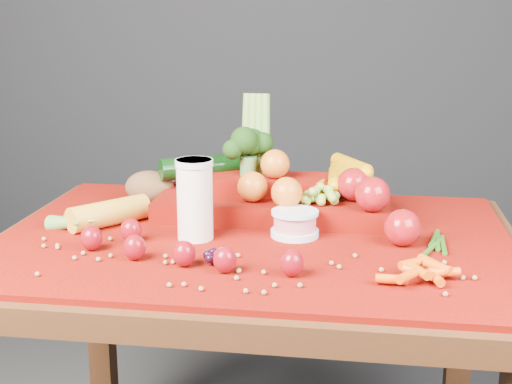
# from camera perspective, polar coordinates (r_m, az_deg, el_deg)

# --- Properties ---
(table) EXTENTS (1.10, 0.80, 0.75)m
(table) POSITION_cam_1_polar(r_m,az_deg,el_deg) (1.52, -0.11, -7.30)
(table) COLOR #341D0B
(table) RESTS_ON ground
(red_cloth) EXTENTS (1.05, 0.75, 0.01)m
(red_cloth) POSITION_cam_1_polar(r_m,az_deg,el_deg) (1.49, -0.11, -3.70)
(red_cloth) COLOR #710E03
(red_cloth) RESTS_ON table
(milk_glass) EXTENTS (0.08, 0.08, 0.17)m
(milk_glass) POSITION_cam_1_polar(r_m,az_deg,el_deg) (1.45, -4.92, -0.37)
(milk_glass) COLOR silver
(milk_glass) RESTS_ON red_cloth
(yogurt_bowl) EXTENTS (0.10, 0.10, 0.05)m
(yogurt_bowl) POSITION_cam_1_polar(r_m,az_deg,el_deg) (1.47, 3.12, -2.45)
(yogurt_bowl) COLOR silver
(yogurt_bowl) RESTS_ON red_cloth
(strawberry_scatter) EXTENTS (0.44, 0.18, 0.05)m
(strawberry_scatter) POSITION_cam_1_polar(r_m,az_deg,el_deg) (1.34, -6.61, -4.39)
(strawberry_scatter) COLOR maroon
(strawberry_scatter) RESTS_ON red_cloth
(dark_grape_cluster) EXTENTS (0.06, 0.05, 0.03)m
(dark_grape_cluster) POSITION_cam_1_polar(r_m,az_deg,el_deg) (1.32, -3.83, -5.23)
(dark_grape_cluster) COLOR black
(dark_grape_cluster) RESTS_ON red_cloth
(soybean_scatter) EXTENTS (0.84, 0.24, 0.01)m
(soybean_scatter) POSITION_cam_1_polar(r_m,az_deg,el_deg) (1.30, -1.45, -6.01)
(soybean_scatter) COLOR #9B7443
(soybean_scatter) RESTS_ON red_cloth
(corn_ear) EXTENTS (0.26, 0.26, 0.06)m
(corn_ear) POSITION_cam_1_polar(r_m,az_deg,el_deg) (1.56, -13.50, -2.15)
(corn_ear) COLOR gold
(corn_ear) RESTS_ON red_cloth
(potato) EXTENTS (0.12, 0.09, 0.08)m
(potato) POSITION_cam_1_polar(r_m,az_deg,el_deg) (1.73, -8.51, 0.36)
(potato) COLOR brown
(potato) RESTS_ON red_cloth
(baby_carrot_pile) EXTENTS (0.18, 0.17, 0.03)m
(baby_carrot_pile) POSITION_cam_1_polar(r_m,az_deg,el_deg) (1.28, 12.92, -6.21)
(baby_carrot_pile) COLOR #DE4B07
(baby_carrot_pile) RESTS_ON red_cloth
(green_bean_pile) EXTENTS (0.14, 0.12, 0.01)m
(green_bean_pile) POSITION_cam_1_polar(r_m,az_deg,el_deg) (1.47, 14.04, -3.97)
(green_bean_pile) COLOR #265914
(green_bean_pile) RESTS_ON red_cloth
(produce_mound) EXTENTS (0.60, 0.38, 0.27)m
(produce_mound) POSITION_cam_1_polar(r_m,az_deg,el_deg) (1.61, 2.12, 0.14)
(produce_mound) COLOR #710E03
(produce_mound) RESTS_ON red_cloth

